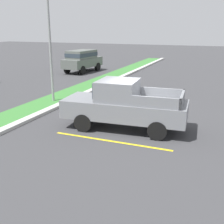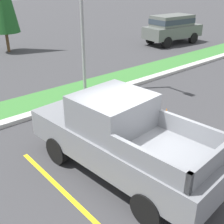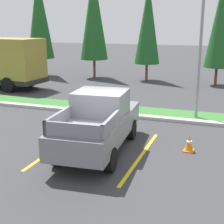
# 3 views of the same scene
# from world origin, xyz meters

# --- Properties ---
(ground_plane) EXTENTS (120.00, 120.00, 0.00)m
(ground_plane) POSITION_xyz_m (0.00, 0.00, 0.00)
(ground_plane) COLOR #38383A
(parking_line_near) EXTENTS (0.12, 4.80, 0.01)m
(parking_line_near) POSITION_xyz_m (-1.85, 0.44, 0.00)
(parking_line_near) COLOR yellow
(parking_line_near) RESTS_ON ground
(parking_line_far) EXTENTS (0.12, 4.80, 0.01)m
(parking_line_far) POSITION_xyz_m (1.25, 0.44, 0.00)
(parking_line_far) COLOR yellow
(parking_line_far) RESTS_ON ground
(curb_strip) EXTENTS (56.00, 0.40, 0.15)m
(curb_strip) POSITION_xyz_m (0.00, 5.00, 0.07)
(curb_strip) COLOR #B2B2AD
(curb_strip) RESTS_ON ground
(grass_median) EXTENTS (56.00, 1.80, 0.06)m
(grass_median) POSITION_xyz_m (0.00, 6.10, 0.03)
(grass_median) COLOR #387533
(grass_median) RESTS_ON ground
(pickup_truck_main) EXTENTS (2.31, 5.36, 2.10)m
(pickup_truck_main) POSITION_xyz_m (-0.31, 0.49, 1.04)
(pickup_truck_main) COLOR black
(pickup_truck_main) RESTS_ON ground
(street_light) EXTENTS (0.24, 1.49, 7.08)m
(street_light) POSITION_xyz_m (2.48, 5.75, 4.09)
(street_light) COLOR gray
(street_light) RESTS_ON ground
(cypress_tree_leftmost) EXTENTS (2.19, 2.19, 8.41)m
(cypress_tree_leftmost) POSITION_xyz_m (-11.30, 14.87, 4.96)
(cypress_tree_leftmost) COLOR brown
(cypress_tree_leftmost) RESTS_ON ground
(cypress_tree_left_inner) EXTENTS (2.21, 2.21, 8.50)m
(cypress_tree_left_inner) POSITION_xyz_m (-6.71, 15.43, 5.00)
(cypress_tree_left_inner) COLOR brown
(cypress_tree_left_inner) RESTS_ON ground
(cypress_tree_center) EXTENTS (1.93, 1.93, 7.42)m
(cypress_tree_center) POSITION_xyz_m (-2.36, 15.58, 4.37)
(cypress_tree_center) COLOR brown
(cypress_tree_center) RESTS_ON ground
(cypress_tree_right_inner) EXTENTS (1.88, 1.88, 7.24)m
(cypress_tree_right_inner) POSITION_xyz_m (2.87, 15.27, 4.26)
(cypress_tree_right_inner) COLOR brown
(cypress_tree_right_inner) RESTS_ON ground
(traffic_cone) EXTENTS (0.36, 0.36, 0.60)m
(traffic_cone) POSITION_xyz_m (2.72, 1.46, 0.29)
(traffic_cone) COLOR orange
(traffic_cone) RESTS_ON ground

